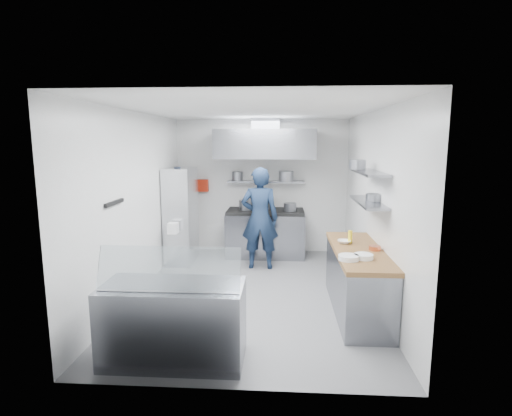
# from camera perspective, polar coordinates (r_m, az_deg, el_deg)

# --- Properties ---
(floor) EXTENTS (5.00, 5.00, 0.00)m
(floor) POSITION_cam_1_polar(r_m,az_deg,el_deg) (6.42, -0.35, -11.98)
(floor) COLOR slate
(floor) RESTS_ON ground
(ceiling) EXTENTS (5.00, 5.00, 0.00)m
(ceiling) POSITION_cam_1_polar(r_m,az_deg,el_deg) (5.99, -0.37, 13.82)
(ceiling) COLOR silver
(ceiling) RESTS_ON wall_back
(wall_back) EXTENTS (3.60, 2.80, 0.02)m
(wall_back) POSITION_cam_1_polar(r_m,az_deg,el_deg) (8.52, 0.81, 3.09)
(wall_back) COLOR white
(wall_back) RESTS_ON floor
(wall_front) EXTENTS (3.60, 2.80, 0.02)m
(wall_front) POSITION_cam_1_polar(r_m,az_deg,el_deg) (3.61, -3.14, -5.72)
(wall_front) COLOR white
(wall_front) RESTS_ON floor
(wall_left) EXTENTS (2.80, 5.00, 0.02)m
(wall_left) POSITION_cam_1_polar(r_m,az_deg,el_deg) (6.43, -16.59, 0.61)
(wall_left) COLOR white
(wall_left) RESTS_ON floor
(wall_right) EXTENTS (2.80, 5.00, 0.02)m
(wall_right) POSITION_cam_1_polar(r_m,az_deg,el_deg) (6.19, 16.51, 0.29)
(wall_right) COLOR white
(wall_right) RESTS_ON floor
(gas_range) EXTENTS (1.60, 0.80, 0.90)m
(gas_range) POSITION_cam_1_polar(r_m,az_deg,el_deg) (8.28, 1.35, -3.77)
(gas_range) COLOR gray
(gas_range) RESTS_ON floor
(cooktop) EXTENTS (1.57, 0.78, 0.06)m
(cooktop) POSITION_cam_1_polar(r_m,az_deg,el_deg) (8.19, 1.36, -0.50)
(cooktop) COLOR black
(cooktop) RESTS_ON gas_range
(stock_pot_left) EXTENTS (0.28, 0.28, 0.20)m
(stock_pot_left) POSITION_cam_1_polar(r_m,az_deg,el_deg) (8.19, -1.45, 0.43)
(stock_pot_left) COLOR slate
(stock_pot_left) RESTS_ON cooktop
(stock_pot_mid) EXTENTS (0.30, 0.30, 0.24)m
(stock_pot_mid) POSITION_cam_1_polar(r_m,az_deg,el_deg) (8.36, 1.13, 0.75)
(stock_pot_mid) COLOR slate
(stock_pot_mid) RESTS_ON cooktop
(stock_pot_right) EXTENTS (0.26, 0.26, 0.16)m
(stock_pot_right) POSITION_cam_1_polar(r_m,az_deg,el_deg) (8.09, 4.89, 0.14)
(stock_pot_right) COLOR slate
(stock_pot_right) RESTS_ON cooktop
(over_range_shelf) EXTENTS (1.60, 0.30, 0.04)m
(over_range_shelf) POSITION_cam_1_polar(r_m,az_deg,el_deg) (8.34, 1.45, 3.78)
(over_range_shelf) COLOR gray
(over_range_shelf) RESTS_ON wall_back
(shelf_pot_a) EXTENTS (0.23, 0.23, 0.18)m
(shelf_pot_a) POSITION_cam_1_polar(r_m,az_deg,el_deg) (8.48, -2.69, 4.61)
(shelf_pot_a) COLOR slate
(shelf_pot_a) RESTS_ON over_range_shelf
(shelf_pot_b) EXTENTS (0.30, 0.30, 0.22)m
(shelf_pot_b) POSITION_cam_1_polar(r_m,az_deg,el_deg) (8.09, 4.33, 4.50)
(shelf_pot_b) COLOR slate
(shelf_pot_b) RESTS_ON over_range_shelf
(extractor_hood) EXTENTS (1.90, 1.15, 0.55)m
(extractor_hood) POSITION_cam_1_polar(r_m,az_deg,el_deg) (7.89, 1.35, 9.13)
(extractor_hood) COLOR gray
(extractor_hood) RESTS_ON wall_back
(hood_duct) EXTENTS (0.55, 0.55, 0.24)m
(hood_duct) POSITION_cam_1_polar(r_m,az_deg,el_deg) (8.12, 1.43, 11.82)
(hood_duct) COLOR slate
(hood_duct) RESTS_ON extractor_hood
(red_firebox) EXTENTS (0.22, 0.10, 0.26)m
(red_firebox) POSITION_cam_1_polar(r_m,az_deg,el_deg) (8.61, -7.56, 3.21)
(red_firebox) COLOR #B0220E
(red_firebox) RESTS_ON wall_back
(chef) EXTENTS (0.69, 0.45, 1.89)m
(chef) POSITION_cam_1_polar(r_m,az_deg,el_deg) (7.37, 0.54, -1.48)
(chef) COLOR #14233C
(chef) RESTS_ON floor
(wire_rack) EXTENTS (0.50, 0.90, 1.85)m
(wire_rack) POSITION_cam_1_polar(r_m,az_deg,el_deg) (7.93, -10.64, -1.02)
(wire_rack) COLOR silver
(wire_rack) RESTS_ON floor
(rack_bin_a) EXTENTS (0.17, 0.21, 0.19)m
(rack_bin_a) POSITION_cam_1_polar(r_m,az_deg,el_deg) (7.38, -11.76, -2.82)
(rack_bin_a) COLOR white
(rack_bin_a) RESTS_ON wire_rack
(rack_bin_b) EXTENTS (0.14, 0.18, 0.16)m
(rack_bin_b) POSITION_cam_1_polar(r_m,az_deg,el_deg) (7.66, -11.13, 1.44)
(rack_bin_b) COLOR yellow
(rack_bin_b) RESTS_ON wire_rack
(rack_jar) EXTENTS (0.12, 0.12, 0.18)m
(rack_jar) POSITION_cam_1_polar(r_m,az_deg,el_deg) (7.46, -11.15, 5.09)
(rack_jar) COLOR black
(rack_jar) RESTS_ON wire_rack
(knife_strip) EXTENTS (0.04, 0.55, 0.05)m
(knife_strip) POSITION_cam_1_polar(r_m,az_deg,el_deg) (5.57, -19.58, 0.71)
(knife_strip) COLOR black
(knife_strip) RESTS_ON wall_left
(prep_counter_base) EXTENTS (0.62, 2.00, 0.84)m
(prep_counter_base) POSITION_cam_1_polar(r_m,az_deg,el_deg) (5.79, 14.23, -10.25)
(prep_counter_base) COLOR gray
(prep_counter_base) RESTS_ON floor
(prep_counter_top) EXTENTS (0.65, 2.04, 0.06)m
(prep_counter_top) POSITION_cam_1_polar(r_m,az_deg,el_deg) (5.66, 14.42, -5.95)
(prep_counter_top) COLOR brown
(prep_counter_top) RESTS_ON prep_counter_base
(plate_stack_a) EXTENTS (0.26, 0.26, 0.06)m
(plate_stack_a) POSITION_cam_1_polar(r_m,az_deg,el_deg) (5.09, 13.09, -6.91)
(plate_stack_a) COLOR white
(plate_stack_a) RESTS_ON prep_counter_top
(plate_stack_b) EXTENTS (0.24, 0.24, 0.06)m
(plate_stack_b) POSITION_cam_1_polar(r_m,az_deg,el_deg) (5.19, 15.10, -6.69)
(plate_stack_b) COLOR white
(plate_stack_b) RESTS_ON prep_counter_top
(copper_pan) EXTENTS (0.16, 0.16, 0.06)m
(copper_pan) POSITION_cam_1_polar(r_m,az_deg,el_deg) (5.63, 16.62, -5.49)
(copper_pan) COLOR #CE633A
(copper_pan) RESTS_ON prep_counter_top
(squeeze_bottle) EXTENTS (0.06, 0.06, 0.18)m
(squeeze_bottle) POSITION_cam_1_polar(r_m,az_deg,el_deg) (5.92, 13.30, -4.02)
(squeeze_bottle) COLOR yellow
(squeeze_bottle) RESTS_ON prep_counter_top
(mixing_bowl) EXTENTS (0.22, 0.22, 0.05)m
(mixing_bowl) POSITION_cam_1_polar(r_m,az_deg,el_deg) (5.89, 12.47, -4.72)
(mixing_bowl) COLOR white
(mixing_bowl) RESTS_ON prep_counter_top
(wall_shelf_lower) EXTENTS (0.30, 1.30, 0.04)m
(wall_shelf_lower) POSITION_cam_1_polar(r_m,az_deg,el_deg) (5.85, 15.67, 0.81)
(wall_shelf_lower) COLOR gray
(wall_shelf_lower) RESTS_ON wall_right
(wall_shelf_upper) EXTENTS (0.30, 1.30, 0.04)m
(wall_shelf_upper) POSITION_cam_1_polar(r_m,az_deg,el_deg) (5.80, 15.85, 4.91)
(wall_shelf_upper) COLOR gray
(wall_shelf_upper) RESTS_ON wall_right
(shelf_pot_c) EXTENTS (0.24, 0.24, 0.10)m
(shelf_pot_c) POSITION_cam_1_polar(r_m,az_deg,el_deg) (5.87, 16.56, 1.49)
(shelf_pot_c) COLOR slate
(shelf_pot_c) RESTS_ON wall_shelf_lower
(shelf_pot_d) EXTENTS (0.24, 0.24, 0.14)m
(shelf_pot_d) POSITION_cam_1_polar(r_m,az_deg,el_deg) (6.14, 14.29, 6.05)
(shelf_pot_d) COLOR slate
(shelf_pot_d) RESTS_ON wall_shelf_upper
(display_case) EXTENTS (1.50, 0.70, 0.85)m
(display_case) POSITION_cam_1_polar(r_m,az_deg,el_deg) (4.54, -11.64, -15.74)
(display_case) COLOR gray
(display_case) RESTS_ON floor
(display_glass) EXTENTS (1.47, 0.19, 0.42)m
(display_glass) POSITION_cam_1_polar(r_m,az_deg,el_deg) (4.20, -12.36, -8.42)
(display_glass) COLOR silver
(display_glass) RESTS_ON display_case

